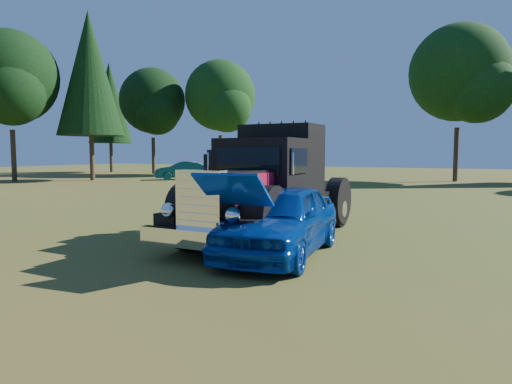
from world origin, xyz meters
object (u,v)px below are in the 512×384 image
(diamond_t_truck, at_px, (267,190))
(spectator_near, at_px, (207,202))
(hotrod_coupe, at_px, (280,219))
(spectator_far, at_px, (217,199))
(distant_teal_car, at_px, (183,171))

(diamond_t_truck, xyz_separation_m, spectator_near, (-1.64, -0.37, -0.36))
(hotrod_coupe, bearing_deg, diamond_t_truck, 124.65)
(diamond_t_truck, relative_size, spectator_far, 4.13)
(diamond_t_truck, bearing_deg, hotrod_coupe, -55.35)
(spectator_near, distance_m, distant_teal_car, 25.81)
(spectator_far, bearing_deg, distant_teal_car, 96.88)
(diamond_t_truck, xyz_separation_m, distant_teal_car, (-17.59, 19.91, -0.53))
(distant_teal_car, bearing_deg, spectator_far, -4.65)
(hotrod_coupe, distance_m, spectator_near, 2.98)
(diamond_t_truck, distance_m, hotrod_coupe, 1.98)
(spectator_far, xyz_separation_m, distant_teal_car, (-15.55, 19.13, -0.12))
(diamond_t_truck, height_order, spectator_near, diamond_t_truck)
(spectator_near, xyz_separation_m, spectator_far, (-0.40, 1.16, -0.05))
(diamond_t_truck, height_order, hotrod_coupe, diamond_t_truck)
(diamond_t_truck, xyz_separation_m, spectator_far, (-2.04, 0.78, -0.41))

